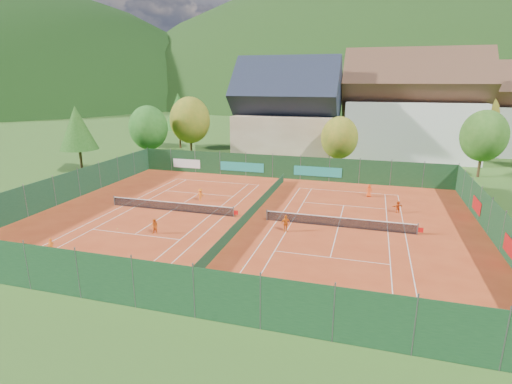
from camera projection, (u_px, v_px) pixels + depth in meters
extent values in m
plane|color=#2D541A|center=(250.00, 219.00, 36.71)|extent=(600.00, 600.00, 0.00)
cube|color=#B33C1A|center=(250.00, 218.00, 36.70)|extent=(40.00, 32.00, 0.01)
cube|color=white|center=(217.00, 182.00, 49.83)|extent=(10.97, 0.06, 0.00)
cube|color=white|center=(91.00, 262.00, 27.86)|extent=(10.97, 0.06, 0.00)
cube|color=white|center=(123.00, 206.00, 40.32)|extent=(0.06, 23.77, 0.00)
cube|color=white|center=(224.00, 216.00, 37.38)|extent=(0.06, 23.77, 0.00)
cube|color=white|center=(134.00, 207.00, 39.95)|extent=(0.06, 23.77, 0.00)
cube|color=white|center=(211.00, 215.00, 37.74)|extent=(0.06, 23.77, 0.00)
cube|color=white|center=(199.00, 193.00, 44.76)|extent=(8.23, 0.06, 0.00)
cube|color=white|center=(135.00, 234.00, 32.93)|extent=(8.23, 0.06, 0.00)
cube|color=white|center=(172.00, 211.00, 38.85)|extent=(0.06, 12.80, 0.00)
cube|color=white|center=(347.00, 191.00, 45.54)|extent=(10.97, 0.06, 0.00)
cube|color=white|center=(320.00, 296.00, 23.57)|extent=(10.97, 0.06, 0.00)
cube|color=white|center=(277.00, 221.00, 36.03)|extent=(0.06, 23.77, 0.00)
cube|color=white|center=(405.00, 234.00, 33.09)|extent=(0.06, 23.77, 0.00)
cube|color=white|center=(291.00, 222.00, 35.66)|extent=(0.06, 23.77, 0.00)
cube|color=white|center=(388.00, 232.00, 33.45)|extent=(0.06, 23.77, 0.00)
cube|color=white|center=(344.00, 205.00, 40.47)|extent=(8.23, 0.06, 0.00)
cube|color=white|center=(330.00, 257.00, 28.64)|extent=(8.23, 0.06, 0.00)
cube|color=white|center=(338.00, 227.00, 34.56)|extent=(0.06, 12.80, 0.00)
cylinder|color=#59595B|center=(114.00, 201.00, 40.43)|extent=(0.10, 0.10, 1.02)
cylinder|color=#59595B|center=(233.00, 212.00, 37.00)|extent=(0.10, 0.10, 1.02)
cube|color=black|center=(171.00, 206.00, 38.73)|extent=(12.80, 0.02, 0.86)
cube|color=white|center=(171.00, 202.00, 38.61)|extent=(12.80, 0.04, 0.06)
cube|color=red|center=(236.00, 213.00, 36.95)|extent=(0.40, 0.04, 0.40)
cylinder|color=#59595B|center=(267.00, 215.00, 36.14)|extent=(0.10, 0.10, 1.02)
cylinder|color=#59595B|center=(418.00, 229.00, 32.70)|extent=(0.10, 0.10, 1.02)
cube|color=black|center=(338.00, 222.00, 34.43)|extent=(12.80, 0.02, 0.86)
cube|color=white|center=(339.00, 217.00, 34.32)|extent=(12.80, 0.04, 0.06)
cube|color=red|center=(421.00, 230.00, 32.65)|extent=(0.40, 0.04, 0.40)
cube|color=#153B22|center=(250.00, 213.00, 36.57)|extent=(0.03, 28.80, 1.00)
cube|color=#13361A|center=(286.00, 167.00, 51.09)|extent=(40.00, 0.04, 3.00)
cube|color=teal|center=(242.00, 167.00, 52.72)|extent=(6.00, 0.03, 1.20)
cube|color=teal|center=(317.00, 172.00, 50.04)|extent=(6.00, 0.03, 1.20)
cube|color=silver|center=(187.00, 164.00, 54.87)|extent=(4.00, 0.03, 1.20)
cube|color=#153B1D|center=(163.00, 288.00, 21.51)|extent=(40.00, 0.04, 3.00)
cube|color=#163D23|center=(67.00, 187.00, 41.66)|extent=(0.04, 32.00, 3.00)
cube|color=#153A1D|center=(496.00, 224.00, 30.93)|extent=(0.04, 32.00, 3.00)
cube|color=#B21414|center=(511.00, 248.00, 27.33)|extent=(0.03, 3.00, 1.20)
cube|color=#B21414|center=(477.00, 205.00, 36.58)|extent=(0.03, 3.00, 1.20)
cube|color=beige|center=(286.00, 136.00, 64.29)|extent=(15.00, 12.00, 7.00)
cube|color=#1E2333|center=(287.00, 95.00, 62.52)|extent=(16.20, 12.00, 12.00)
cube|color=silver|center=(409.00, 130.00, 64.47)|extent=(20.00, 11.00, 9.00)
cube|color=brown|center=(414.00, 83.00, 62.50)|extent=(21.60, 11.00, 11.00)
cube|color=silver|center=(492.00, 130.00, 68.24)|extent=(16.00, 10.00, 8.00)
cube|color=brown|center=(499.00, 91.00, 66.48)|extent=(17.28, 10.00, 10.00)
cylinder|color=#412717|center=(150.00, 154.00, 60.71)|extent=(0.36, 0.36, 2.80)
ellipsoid|color=#22601B|center=(148.00, 128.00, 59.63)|extent=(5.72, 5.72, 6.58)
cylinder|color=#453018|center=(191.00, 148.00, 65.14)|extent=(0.36, 0.36, 3.15)
ellipsoid|color=olive|center=(190.00, 120.00, 63.92)|extent=(6.44, 6.44, 7.40)
cylinder|color=#4B341A|center=(180.00, 139.00, 74.09)|extent=(0.36, 0.36, 3.50)
cone|color=#1F5A19|center=(179.00, 111.00, 72.74)|extent=(5.60, 5.60, 6.50)
cylinder|color=#402717|center=(338.00, 163.00, 55.10)|extent=(0.36, 0.36, 2.45)
ellipsoid|color=olive|center=(339.00, 138.00, 54.15)|extent=(5.01, 5.01, 5.76)
cylinder|color=#4D341B|center=(479.00, 166.00, 52.07)|extent=(0.36, 0.36, 2.80)
ellipsoid|color=#2E5D1A|center=(484.00, 136.00, 50.98)|extent=(5.72, 5.72, 6.58)
cylinder|color=#462C19|center=(81.00, 161.00, 54.88)|extent=(0.36, 0.36, 3.15)
cone|color=#215017|center=(77.00, 128.00, 53.66)|extent=(5.04, 5.04, 5.85)
cylinder|color=#472E19|center=(470.00, 146.00, 66.23)|extent=(0.36, 0.36, 3.50)
ellipsoid|color=olive|center=(474.00, 115.00, 64.87)|extent=(7.15, 7.15, 8.22)
ellipsoid|color=black|center=(370.00, 150.00, 322.81)|extent=(440.00, 440.00, 242.00)
cylinder|color=slate|center=(400.00, 309.00, 21.55)|extent=(0.02, 0.02, 0.80)
cylinder|color=slate|center=(406.00, 309.00, 21.47)|extent=(0.02, 0.02, 0.80)
cylinder|color=slate|center=(400.00, 306.00, 21.82)|extent=(0.02, 0.02, 0.80)
cylinder|color=slate|center=(405.00, 307.00, 21.74)|extent=(0.02, 0.02, 0.80)
cube|color=slate|center=(403.00, 305.00, 21.60)|extent=(0.34, 0.34, 0.30)
ellipsoid|color=#CCD833|center=(403.00, 305.00, 21.60)|extent=(0.28, 0.28, 0.16)
sphere|color=#CCD833|center=(117.00, 229.00, 34.10)|extent=(0.07, 0.07, 0.07)
sphere|color=#CCD833|center=(242.00, 267.00, 27.15)|extent=(0.07, 0.07, 0.07)
imported|color=orange|center=(51.00, 246.00, 29.10)|extent=(0.51, 0.42, 1.21)
imported|color=#D05512|center=(155.00, 227.00, 32.84)|extent=(0.66, 0.52, 1.31)
imported|color=orange|center=(200.00, 195.00, 41.90)|extent=(0.94, 0.66, 1.33)
imported|color=orange|center=(286.00, 223.00, 33.37)|extent=(0.91, 0.78, 1.47)
imported|color=#F64F15|center=(369.00, 191.00, 43.34)|extent=(0.76, 0.57, 1.40)
imported|color=#E05213|center=(398.00, 207.00, 38.15)|extent=(1.12, 0.82, 1.18)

